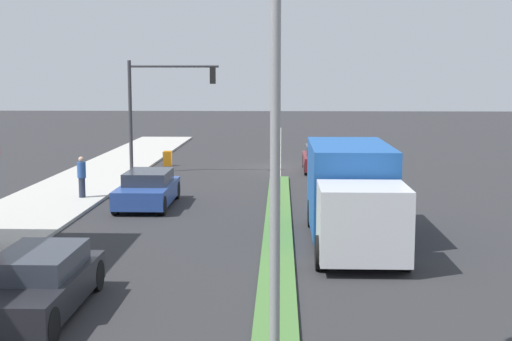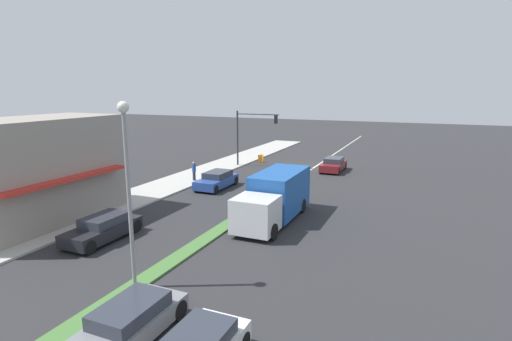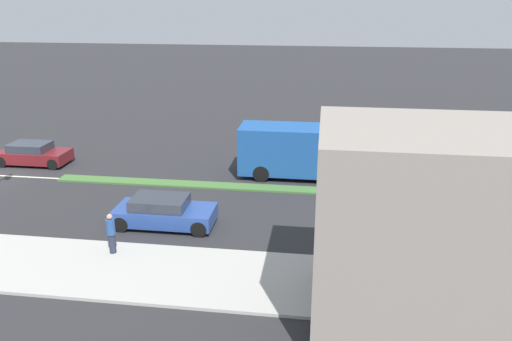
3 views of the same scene
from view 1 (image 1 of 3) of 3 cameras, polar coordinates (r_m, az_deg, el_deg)
name	(u,v)px [view 1 (image 1 of 3)]	position (r m, az deg, el deg)	size (l,w,h in m)	color
ground_plane	(278,247)	(20.89, 1.74, -6.14)	(160.00, 160.00, 0.00)	#2B2B2D
lane_marking_center	(279,168)	(38.62, 1.88, 0.22)	(0.16, 60.00, 0.01)	beige
traffic_signal_main	(158,97)	(36.39, -7.84, 5.86)	(4.59, 0.34, 5.60)	#333338
street_lamp	(275,88)	(10.82, 1.57, 6.59)	(0.44, 0.44, 7.37)	gray
pedestrian	(82,176)	(29.28, -13.77, -0.43)	(0.34, 0.34, 1.64)	#282D42
warning_aframe_sign	(167,159)	(39.49, -7.10, 0.95)	(0.45, 0.53, 0.84)	orange
delivery_truck	(352,194)	(21.43, 7.66, -1.86)	(2.44, 7.50, 2.87)	silver
sedan_maroon	(321,159)	(37.47, 5.25, 0.95)	(1.88, 4.12, 1.32)	maroon
sedan_dark	(38,283)	(15.77, -17.08, -8.63)	(1.83, 4.32, 1.32)	black
coupe_blue	(148,189)	(27.54, -8.65, -1.49)	(1.91, 4.35, 1.34)	#284793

